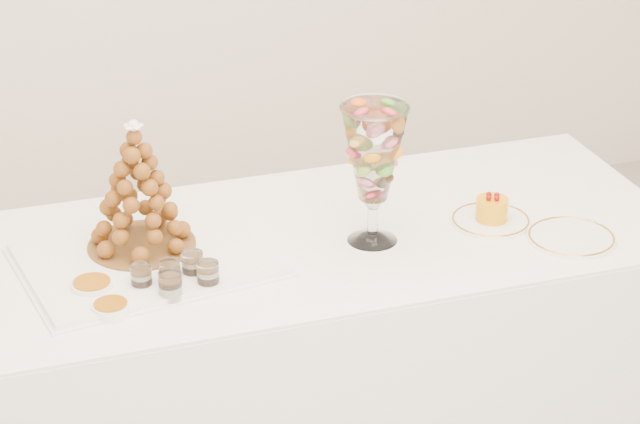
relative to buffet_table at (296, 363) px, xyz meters
name	(u,v)px	position (x,y,z in m)	size (l,w,h in m)	color
buffet_table	(296,363)	(0.00, 0.00, 0.00)	(2.05, 0.86, 0.77)	white
lace_tray	(148,259)	(-0.39, 0.00, 0.40)	(0.60, 0.45, 0.02)	white
macaron_vase	(374,155)	(0.19, -0.08, 0.63)	(0.17, 0.17, 0.37)	white
cake_plate	(491,221)	(0.52, -0.09, 0.39)	(0.21, 0.21, 0.01)	white
spare_plate	(571,238)	(0.67, -0.25, 0.39)	(0.23, 0.23, 0.01)	white
verrine_a	(142,279)	(-0.43, -0.14, 0.42)	(0.05, 0.05, 0.07)	white
verrine_b	(170,275)	(-0.37, -0.14, 0.42)	(0.05, 0.05, 0.07)	white
verrine_c	(193,266)	(-0.30, -0.12, 0.42)	(0.05, 0.05, 0.07)	white
verrine_d	(170,287)	(-0.38, -0.20, 0.42)	(0.06, 0.06, 0.08)	white
verrine_e	(208,276)	(-0.28, -0.18, 0.42)	(0.05, 0.05, 0.07)	white
ramekin_back	(92,288)	(-0.55, -0.11, 0.40)	(0.10, 0.10, 0.03)	white
ramekin_front	(111,309)	(-0.52, -0.22, 0.40)	(0.09, 0.09, 0.03)	white
croquembouche	(138,186)	(-0.39, 0.06, 0.57)	(0.27, 0.27, 0.34)	brown
mousse_cake	(492,209)	(0.52, -0.09, 0.43)	(0.09, 0.09, 0.07)	#EE9E0B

